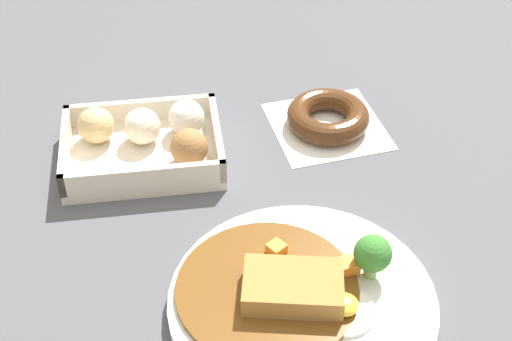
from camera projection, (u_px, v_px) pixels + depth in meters
The scene contains 4 objects.
ground_plane at pixel (320, 246), 0.82m from camera, with size 1.60×1.60×0.00m, color #4C4C51.
curry_plate at pixel (301, 298), 0.75m from camera, with size 0.27×0.27×0.07m.
donut_box at pixel (148, 142), 0.93m from camera, with size 0.19×0.14×0.06m.
chocolate_ring_donut at pixel (328, 117), 0.98m from camera, with size 0.16×0.16×0.03m.
Camera 1 is at (0.15, 0.56, 0.60)m, focal length 52.45 mm.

